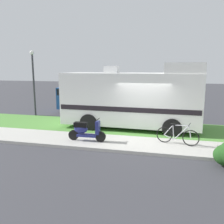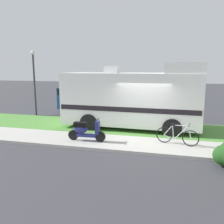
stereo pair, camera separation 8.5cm
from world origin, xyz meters
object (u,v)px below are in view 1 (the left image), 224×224
Objects in this scene: scooter at (85,130)px; bicycle at (177,135)px; pickup_truck_near at (90,99)px; motorhome_rv at (133,98)px; street_lamp_post at (33,77)px.

bicycle is at bearing 6.63° from scooter.
pickup_truck_near reaches higher than bicycle.
motorhome_rv reaches higher than scooter.
pickup_truck_near is (-3.78, 4.06, -0.67)m from motorhome_rv.
pickup_truck_near is 4.15m from street_lamp_post.
motorhome_rv is 1.26× the size of pickup_truck_near.
scooter reaches higher than bicycle.
motorhome_rv is at bearing 130.83° from bicycle.
pickup_truck_near is (-2.22, 7.08, 0.39)m from scooter.
pickup_truck_near is at bearing 132.15° from bicycle.
scooter is 7.62m from street_lamp_post.
motorhome_rv is at bearing -47.03° from pickup_truck_near.
motorhome_rv reaches higher than bicycle.
bicycle is 10.46m from street_lamp_post.
scooter is at bearing -42.66° from street_lamp_post.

